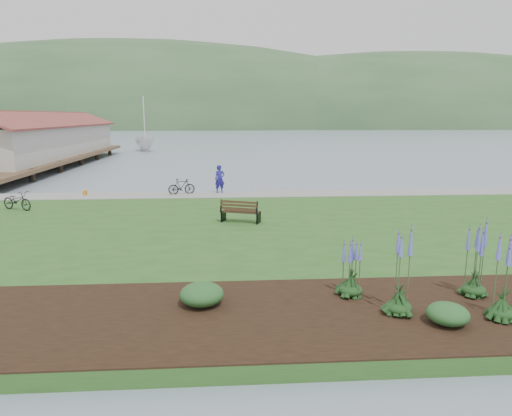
{
  "coord_description": "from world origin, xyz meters",
  "views": [
    {
      "loc": [
        -1.67,
        -19.77,
        5.01
      ],
      "look_at": [
        -0.46,
        -1.58,
        1.3
      ],
      "focal_mm": 32.0,
      "sensor_mm": 36.0,
      "label": 1
    }
  ],
  "objects_px": {
    "park_bench": "(240,211)",
    "person": "(220,177)",
    "sailboat": "(146,151)",
    "bicycle_a": "(17,201)"
  },
  "relations": [
    {
      "from": "person",
      "to": "park_bench",
      "type": "bearing_deg",
      "value": -99.69
    },
    {
      "from": "park_bench",
      "to": "person",
      "type": "distance_m",
      "value": 7.88
    },
    {
      "from": "bicycle_a",
      "to": "person",
      "type": "bearing_deg",
      "value": -41.13
    },
    {
      "from": "bicycle_a",
      "to": "sailboat",
      "type": "bearing_deg",
      "value": 26.81
    },
    {
      "from": "person",
      "to": "bicycle_a",
      "type": "height_order",
      "value": "person"
    },
    {
      "from": "park_bench",
      "to": "bicycle_a",
      "type": "xyz_separation_m",
      "value": [
        -10.95,
        3.47,
        -0.05
      ]
    },
    {
      "from": "park_bench",
      "to": "person",
      "type": "height_order",
      "value": "person"
    },
    {
      "from": "person",
      "to": "sailboat",
      "type": "xyz_separation_m",
      "value": [
        -11.06,
        39.21,
        -1.39
      ]
    },
    {
      "from": "park_bench",
      "to": "sailboat",
      "type": "relative_size",
      "value": 0.07
    },
    {
      "from": "sailboat",
      "to": "park_bench",
      "type": "bearing_deg",
      "value": -102.06
    }
  ]
}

